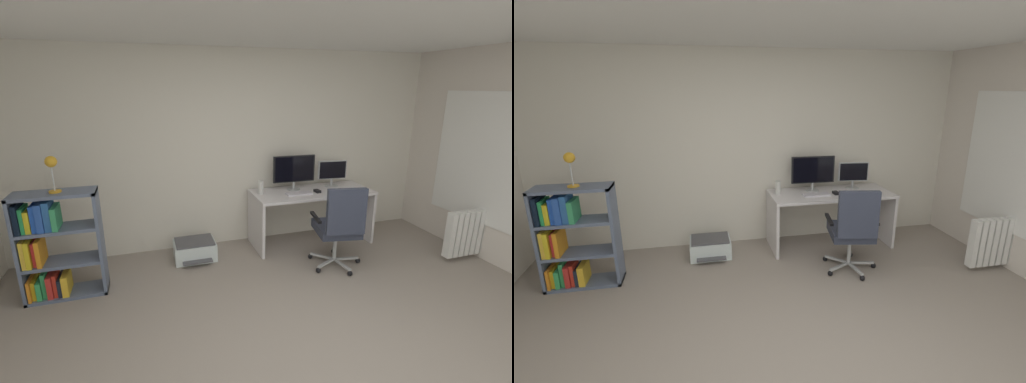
% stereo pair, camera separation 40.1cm
% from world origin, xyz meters
% --- Properties ---
extents(ground_plane, '(5.53, 5.16, 0.02)m').
position_xyz_m(ground_plane, '(0.00, 0.00, -0.01)').
color(ground_plane, gray).
rests_on(ground_plane, ground).
extents(wall_back, '(5.53, 0.10, 2.52)m').
position_xyz_m(wall_back, '(0.00, 2.63, 1.26)').
color(wall_back, silver).
rests_on(wall_back, ground).
extents(window_pane, '(0.01, 1.53, 1.48)m').
position_xyz_m(window_pane, '(2.76, 1.19, 1.23)').
color(window_pane, white).
extents(window_frame, '(0.02, 1.61, 1.56)m').
position_xyz_m(window_frame, '(2.75, 1.19, 1.23)').
color(window_frame, white).
extents(desk, '(1.59, 0.66, 0.73)m').
position_xyz_m(desk, '(0.95, 2.23, 0.55)').
color(desk, silver).
rests_on(desk, ground).
extents(monitor_main, '(0.57, 0.18, 0.46)m').
position_xyz_m(monitor_main, '(0.74, 2.35, 1.00)').
color(monitor_main, '#B2B5B7').
rests_on(monitor_main, desk).
extents(monitor_secondary, '(0.41, 0.18, 0.36)m').
position_xyz_m(monitor_secondary, '(1.31, 2.35, 0.94)').
color(monitor_secondary, '#B2B5B7').
rests_on(monitor_secondary, desk).
extents(keyboard, '(0.34, 0.14, 0.02)m').
position_xyz_m(keyboard, '(0.72, 2.13, 0.74)').
color(keyboard, silver).
rests_on(keyboard, desk).
extents(computer_mouse, '(0.07, 0.10, 0.03)m').
position_xyz_m(computer_mouse, '(0.99, 2.14, 0.75)').
color(computer_mouse, black).
rests_on(computer_mouse, desk).
extents(desktop_speaker, '(0.07, 0.07, 0.17)m').
position_xyz_m(desktop_speaker, '(0.26, 2.30, 0.82)').
color(desktop_speaker, silver).
rests_on(desktop_speaker, desk).
extents(office_chair, '(0.63, 0.64, 1.03)m').
position_xyz_m(office_chair, '(0.92, 1.44, 0.55)').
color(office_chair, '#B7BABC').
rests_on(office_chair, ground).
extents(bookshelf, '(0.76, 0.30, 1.09)m').
position_xyz_m(bookshelf, '(-2.07, 1.80, 0.54)').
color(bookshelf, slate).
rests_on(bookshelf, ground).
extents(desk_lamp, '(0.11, 0.11, 0.35)m').
position_xyz_m(desk_lamp, '(-1.96, 1.80, 1.34)').
color(desk_lamp, gold).
rests_on(desk_lamp, bookshelf).
extents(printer, '(0.50, 0.46, 0.24)m').
position_xyz_m(printer, '(-0.63, 2.19, 0.12)').
color(printer, silver).
rests_on(printer, ground).
extents(radiator, '(0.82, 0.10, 0.57)m').
position_xyz_m(radiator, '(2.67, 1.19, 0.34)').
color(radiator, white).
rests_on(radiator, ground).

